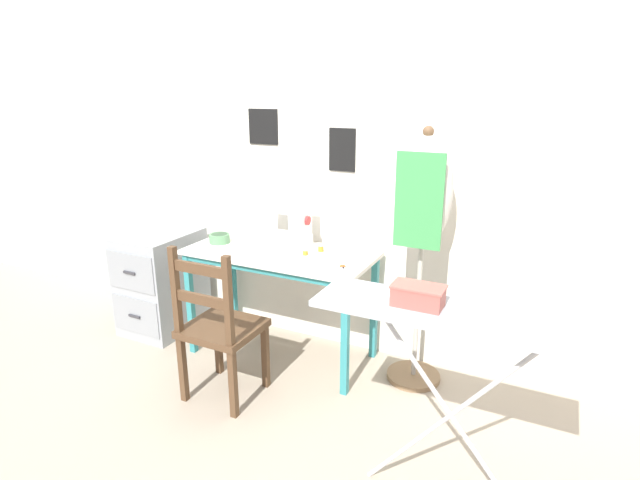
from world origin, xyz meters
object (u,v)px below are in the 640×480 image
object	(u,v)px
scissors	(343,268)
thread_spool_near_machine	(305,253)
thread_spool_mid_table	(321,248)
wooden_chair	(219,328)
sewing_machine	(287,225)
fabric_bowl	(220,238)
dress_form	(424,207)
filing_cabinet	(162,281)
ironing_board	(459,326)
storage_box	(418,295)

from	to	relation	value
scissors	thread_spool_near_machine	distance (m)	0.32
thread_spool_mid_table	wooden_chair	distance (m)	0.79
sewing_machine	fabric_bowl	distance (m)	0.47
thread_spool_near_machine	scissors	bearing A→B (deg)	-20.45
thread_spool_near_machine	dress_form	bearing A→B (deg)	7.79
scissors	thread_spool_mid_table	xyz separation A→B (m)	(-0.25, 0.22, 0.02)
filing_cabinet	dress_form	world-z (taller)	dress_form
thread_spool_near_machine	dress_form	xyz separation A→B (m)	(0.69, 0.09, 0.33)
sewing_machine	ironing_board	world-z (taller)	sewing_machine
thread_spool_mid_table	thread_spool_near_machine	bearing A→B (deg)	-117.64
fabric_bowl	sewing_machine	bearing A→B (deg)	15.92
thread_spool_mid_table	dress_form	xyz separation A→B (m)	(0.63, -0.01, 0.33)
thread_spool_near_machine	wooden_chair	distance (m)	0.68
sewing_machine	storage_box	distance (m)	1.41
thread_spool_mid_table	ironing_board	xyz separation A→B (m)	(1.01, -0.87, 0.09)
thread_spool_near_machine	thread_spool_mid_table	xyz separation A→B (m)	(0.05, 0.10, 0.00)
wooden_chair	scissors	bearing A→B (deg)	39.23
fabric_bowl	thread_spool_near_machine	bearing A→B (deg)	1.63
sewing_machine	scissors	bearing A→B (deg)	-24.12
sewing_machine	scissors	xyz separation A→B (m)	(0.49, -0.22, -0.14)
wooden_chair	storage_box	size ratio (longest dim) A/B	4.49
fabric_bowl	wooden_chair	distance (m)	0.74
scissors	storage_box	xyz separation A→B (m)	(0.60, -0.66, 0.20)
wooden_chair	sewing_machine	bearing A→B (deg)	85.25
scissors	storage_box	distance (m)	0.92
fabric_bowl	thread_spool_mid_table	bearing A→B (deg)	10.10
ironing_board	storage_box	bearing A→B (deg)	-178.89
thread_spool_near_machine	wooden_chair	world-z (taller)	wooden_chair
scissors	fabric_bowl	bearing A→B (deg)	174.19
thread_spool_mid_table	ironing_board	distance (m)	1.34
thread_spool_mid_table	wooden_chair	world-z (taller)	wooden_chair
ironing_board	dress_form	bearing A→B (deg)	113.72
dress_form	filing_cabinet	bearing A→B (deg)	-175.89
storage_box	thread_spool_near_machine	bearing A→B (deg)	139.42
filing_cabinet	dress_form	bearing A→B (deg)	4.11
filing_cabinet	storage_box	world-z (taller)	storage_box
dress_form	storage_box	bearing A→B (deg)	-75.91
filing_cabinet	storage_box	bearing A→B (deg)	-19.64
fabric_bowl	wooden_chair	xyz separation A→B (m)	(0.38, -0.54, -0.32)
scissors	thread_spool_near_machine	xyz separation A→B (m)	(-0.30, 0.11, 0.02)
sewing_machine	filing_cabinet	size ratio (longest dim) A/B	0.48
dress_form	storage_box	size ratio (longest dim) A/B	7.41
thread_spool_near_machine	storage_box	distance (m)	1.20
sewing_machine	scissors	size ratio (longest dim) A/B	2.53
fabric_bowl	filing_cabinet	xyz separation A→B (m)	(-0.53, -0.02, -0.39)
ironing_board	storage_box	distance (m)	0.19
scissors	sewing_machine	bearing A→B (deg)	155.88
filing_cabinet	scissors	bearing A→B (deg)	-2.91
wooden_chair	ironing_board	distance (m)	1.39
thread_spool_near_machine	storage_box	bearing A→B (deg)	-40.58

